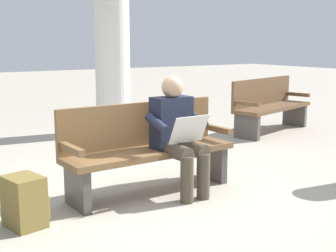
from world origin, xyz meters
TOP-DOWN VIEW (x-y plane):
  - ground_plane at (0.00, 0.00)m, footprint 40.00×40.00m
  - bench_near at (0.00, -0.07)m, footprint 1.82×0.55m
  - person_seated at (-0.22, 0.15)m, footprint 0.58×0.58m
  - backpack at (1.32, 0.20)m, footprint 0.35×0.38m
  - bench_far at (-3.35, -1.72)m, footprint 1.86×0.94m
  - support_pillar at (-1.11, -3.11)m, footprint 0.57×0.57m

SIDE VIEW (x-z plane):
  - ground_plane at x=0.00m, z-range 0.00..0.00m
  - backpack at x=1.32m, z-range 0.00..0.43m
  - bench_near at x=0.00m, z-range 0.01..0.91m
  - bench_far at x=-3.35m, z-range 0.01..0.91m
  - person_seated at x=-0.22m, z-range 0.04..1.22m
  - support_pillar at x=-1.11m, z-range 0.00..4.11m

